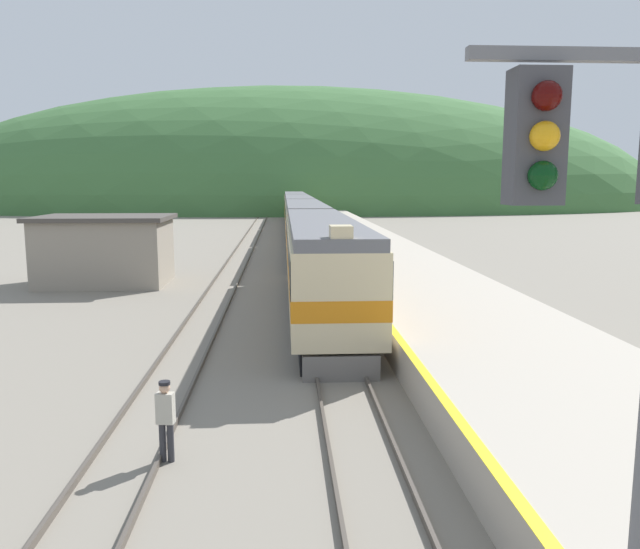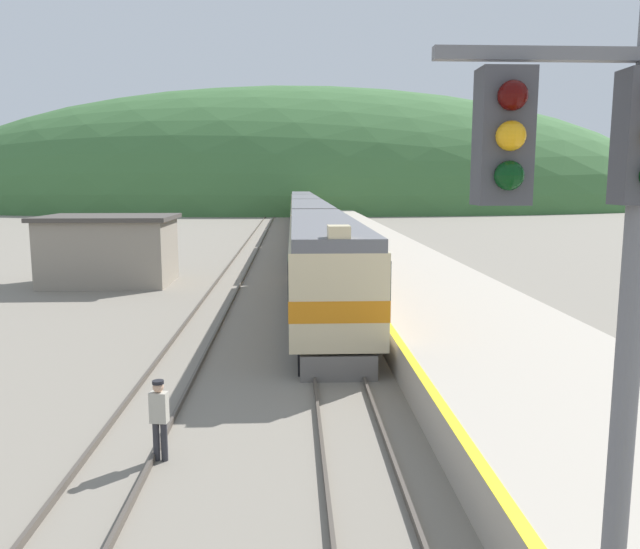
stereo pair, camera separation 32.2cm
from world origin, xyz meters
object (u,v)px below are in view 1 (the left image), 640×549
express_train_lead_car (322,263)px  carriage_third (299,214)px  track_worker (166,416)px  carriage_fourth (295,206)px  carriage_second (305,228)px

express_train_lead_car → carriage_third: 41.25m
track_worker → carriage_third: bearing=85.8°
express_train_lead_car → carriage_fourth: bearing=90.0°
express_train_lead_car → carriage_fourth: express_train_lead_car is taller
carriage_second → express_train_lead_car: bearing=-90.0°
track_worker → carriage_second: bearing=83.3°
express_train_lead_car → carriage_third: express_train_lead_car is taller
carriage_third → carriage_fourth: size_ratio=1.00×
carriage_second → carriage_fourth: 41.31m
carriage_second → track_worker: bearing=-96.7°
express_train_lead_car → carriage_fourth: size_ratio=0.97×
carriage_fourth → carriage_third: bearing=-90.0°
carriage_second → carriage_fourth: (0.00, 41.31, 0.00)m
express_train_lead_car → carriage_second: express_train_lead_car is taller
carriage_second → carriage_third: (0.00, 20.66, 0.00)m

